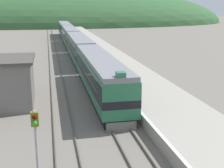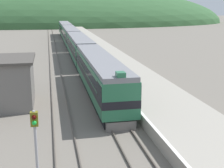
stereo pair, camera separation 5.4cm
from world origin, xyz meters
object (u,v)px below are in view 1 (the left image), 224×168
Objects in this scene: carriage_third at (70,36)px; express_train_lead_car at (100,75)px; carriage_second at (79,48)px; signal_post_siding at (36,136)px; carriage_fourth at (65,29)px.

express_train_lead_car is at bearing -90.00° from carriage_third.
carriage_second is 20.71m from carriage_third.
express_train_lead_car is 4.56× the size of signal_post_siding.
signal_post_siding is (-5.87, -37.66, 0.88)m from carriage_second.
signal_post_siding is (-5.87, -16.60, 0.87)m from express_train_lead_car.
carriage_second is 38.13m from signal_post_siding.
signal_post_siding is at bearing -98.86° from carriage_second.
carriage_fourth is at bearing 85.75° from signal_post_siding.
signal_post_siding is at bearing -95.74° from carriage_third.
carriage_fourth is at bearing 90.00° from carriage_third.
carriage_second is at bearing 81.14° from signal_post_siding.
carriage_third is at bearing 90.00° from carriage_second.
carriage_third is 58.67m from signal_post_siding.
express_train_lead_car is at bearing -90.00° from carriage_second.
carriage_second is at bearing -90.00° from carriage_fourth.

